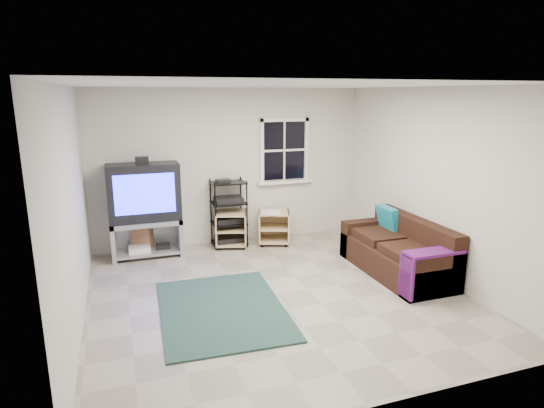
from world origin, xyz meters
name	(u,v)px	position (x,y,z in m)	size (l,w,h in m)	color
room	(284,155)	(0.95, 2.27, 1.48)	(4.60, 4.62, 4.60)	gray
tv_unit	(145,202)	(-1.45, 2.01, 0.87)	(1.08, 0.54, 1.58)	#96969E
av_rack	(229,217)	(-0.10, 2.07, 0.49)	(0.57, 0.41, 1.13)	black
side_table_left	(231,227)	(-0.06, 2.07, 0.31)	(0.62, 0.62, 0.59)	tan
side_table_right	(274,224)	(0.65, 1.97, 0.33)	(0.65, 0.65, 0.59)	tan
sofa	(399,253)	(1.90, 0.12, 0.30)	(0.83, 1.86, 0.85)	black
shag_rug	(222,309)	(-0.75, -0.21, 0.01)	(1.43, 1.96, 0.02)	black
paper_bag	(143,240)	(-1.51, 2.15, 0.22)	(0.30, 0.20, 0.44)	#9A6645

